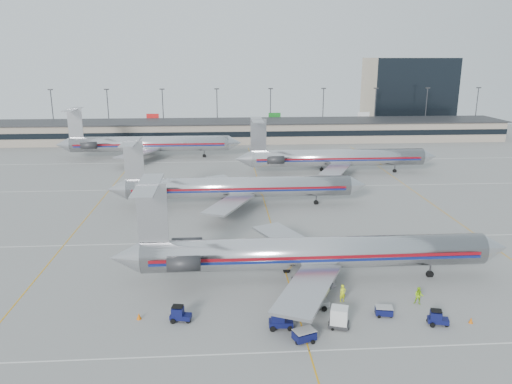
{
  "coord_description": "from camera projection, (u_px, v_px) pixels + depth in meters",
  "views": [
    {
      "loc": [
        -7.5,
        -57.19,
        25.74
      ],
      "look_at": [
        -2.19,
        20.2,
        4.5
      ],
      "focal_mm": 35.0,
      "sensor_mm": 36.0,
      "label": 1
    }
  ],
  "objects": [
    {
      "name": "distant_building",
      "position": [
        407.0,
        92.0,
        186.28
      ],
      "size": [
        30.0,
        20.0,
        25.0
      ],
      "primitive_type": "cube",
      "color": "tan",
      "rests_on": "ground"
    },
    {
      "name": "jet_foreground",
      "position": [
        307.0,
        253.0,
        58.15
      ],
      "size": [
        46.96,
        27.65,
        12.29
      ],
      "color": "silver",
      "rests_on": "ground"
    },
    {
      "name": "jet_third_row",
      "position": [
        333.0,
        158.0,
        111.94
      ],
      "size": [
        45.83,
        28.19,
        12.53
      ],
      "color": "silver",
      "rests_on": "ground"
    },
    {
      "name": "cart_outer",
      "position": [
        384.0,
        311.0,
        51.01
      ],
      "size": [
        1.9,
        1.46,
        0.98
      ],
      "rotation": [
        0.0,
        0.0,
        -0.17
      ],
      "color": "#0B0F3E",
      "rests_on": "ground"
    },
    {
      "name": "light_mast_row",
      "position": [
        244.0,
        108.0,
        167.83
      ],
      "size": [
        163.6,
        0.4,
        15.28
      ],
      "color": "#38383D",
      "rests_on": "ground"
    },
    {
      "name": "cart_inner",
      "position": [
        304.0,
        335.0,
        46.43
      ],
      "size": [
        2.35,
        1.99,
        1.13
      ],
      "rotation": [
        0.0,
        0.0,
        0.37
      ],
      "color": "#0B0F3E",
      "rests_on": "ground"
    },
    {
      "name": "ground",
      "position": [
        284.0,
        269.0,
        62.32
      ],
      "size": [
        260.0,
        260.0,
        0.0
      ],
      "primitive_type": "plane",
      "color": "gray",
      "rests_on": "ground"
    },
    {
      "name": "jet_back_row",
      "position": [
        146.0,
        144.0,
        128.88
      ],
      "size": [
        47.59,
        29.27,
        13.01
      ],
      "color": "silver",
      "rests_on": "ground"
    },
    {
      "name": "ramp_worker_near",
      "position": [
        343.0,
        293.0,
        53.8
      ],
      "size": [
        0.82,
        0.65,
        1.96
      ],
      "primitive_type": "imported",
      "rotation": [
        0.0,
        0.0,
        0.27
      ],
      "color": "#D8ED16",
      "rests_on": "ground"
    },
    {
      "name": "cone_right",
      "position": [
        471.0,
        320.0,
        49.63
      ],
      "size": [
        0.55,
        0.55,
        0.59
      ],
      "primitive_type": "cone",
      "rotation": [
        0.0,
        0.0,
        0.35
      ],
      "color": "#CF5A06",
      "rests_on": "ground"
    },
    {
      "name": "cone_left",
      "position": [
        139.0,
        316.0,
        50.34
      ],
      "size": [
        0.63,
        0.63,
        0.68
      ],
      "primitive_type": "cone",
      "rotation": [
        0.0,
        0.0,
        0.32
      ],
      "color": "#CF5A06",
      "rests_on": "ground"
    },
    {
      "name": "tug_center",
      "position": [
        279.0,
        321.0,
        48.48
      ],
      "size": [
        2.38,
        1.26,
        1.9
      ],
      "rotation": [
        0.0,
        0.0,
        -0.04
      ],
      "color": "#0B0F3E",
      "rests_on": "ground"
    },
    {
      "name": "tug_left",
      "position": [
        179.0,
        314.0,
        49.85
      ],
      "size": [
        2.23,
        1.4,
        1.69
      ],
      "rotation": [
        0.0,
        0.0,
        -0.19
      ],
      "color": "#0B0F3E",
      "rests_on": "ground"
    },
    {
      "name": "uld_container",
      "position": [
        339.0,
        317.0,
        48.73
      ],
      "size": [
        2.36,
        2.15,
        2.06
      ],
      "rotation": [
        0.0,
        0.0,
        -0.32
      ],
      "color": "#2D2D30",
      "rests_on": "ground"
    },
    {
      "name": "belt_loader",
      "position": [
        310.0,
        303.0,
        52.31
      ],
      "size": [
        5.0,
        2.47,
        2.56
      ],
      "rotation": [
        0.0,
        0.0,
        0.26
      ],
      "color": "#979797",
      "rests_on": "ground"
    },
    {
      "name": "tug_right",
      "position": [
        437.0,
        318.0,
        49.17
      ],
      "size": [
        2.18,
        1.48,
        1.62
      ],
      "rotation": [
        0.0,
        0.0,
        -0.26
      ],
      "color": "#0B0F3E",
      "rests_on": "ground"
    },
    {
      "name": "ramp_worker_far",
      "position": [
        419.0,
        296.0,
        53.24
      ],
      "size": [
        1.16,
        1.06,
        1.95
      ],
      "primitive_type": "imported",
      "rotation": [
        0.0,
        0.0,
        -0.42
      ],
      "color": "#90CE13",
      "rests_on": "ground"
    },
    {
      "name": "terminal",
      "position": [
        246.0,
        131.0,
        155.76
      ],
      "size": [
        162.0,
        17.0,
        6.25
      ],
      "color": "gray",
      "rests_on": "ground"
    },
    {
      "name": "jet_second_row",
      "position": [
        234.0,
        187.0,
        87.53
      ],
      "size": [
        45.72,
        26.92,
        11.97
      ],
      "color": "silver",
      "rests_on": "ground"
    },
    {
      "name": "apron_markings",
      "position": [
        276.0,
        240.0,
        71.94
      ],
      "size": [
        160.0,
        0.15,
        0.02
      ],
      "primitive_type": "cube",
      "color": "silver",
      "rests_on": "ground"
    }
  ]
}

